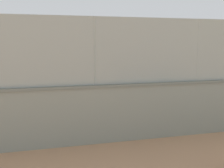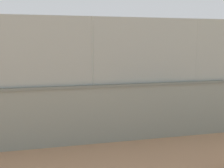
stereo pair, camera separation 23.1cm
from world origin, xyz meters
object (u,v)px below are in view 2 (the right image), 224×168
(player_baseline_waiting, at_px, (205,92))
(player_at_service_line, at_px, (117,82))
(sports_ball, at_px, (116,125))
(player_crossing_court, at_px, (78,97))

(player_baseline_waiting, height_order, player_at_service_line, player_baseline_waiting)
(sports_ball, bearing_deg, player_baseline_waiting, -166.22)
(player_crossing_court, bearing_deg, sports_ball, 129.89)
(player_crossing_court, distance_m, player_baseline_waiting, 5.39)
(player_crossing_court, distance_m, sports_ball, 1.99)
(player_crossing_court, xyz_separation_m, player_baseline_waiting, (-5.38, 0.36, 0.04))
(player_at_service_line, bearing_deg, sports_ball, 74.84)
(player_crossing_court, height_order, sports_ball, player_crossing_court)
(player_crossing_court, distance_m, player_at_service_line, 4.37)
(player_baseline_waiting, xyz_separation_m, sports_ball, (4.21, 1.03, -0.86))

